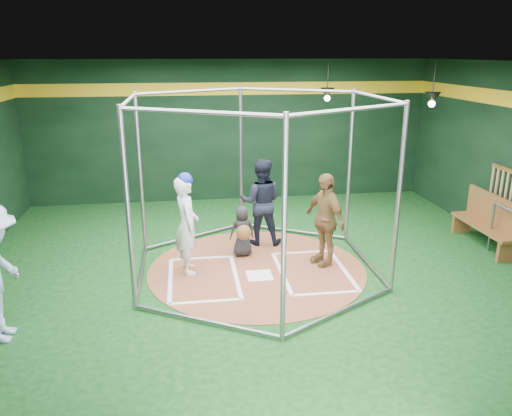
{
  "coord_description": "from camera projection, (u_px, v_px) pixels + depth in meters",
  "views": [
    {
      "loc": [
        -1.18,
        -7.97,
        3.65
      ],
      "look_at": [
        0.0,
        0.1,
        1.1
      ],
      "focal_mm": 35.0,
      "sensor_mm": 36.0,
      "label": 1
    }
  ],
  "objects": [
    {
      "name": "room_shell",
      "position": [
        257.0,
        172.0,
        8.26
      ],
      "size": [
        10.1,
        9.1,
        3.53
      ],
      "color": "#0B340F",
      "rests_on": "ground"
    },
    {
      "name": "clay_disc",
      "position": [
        257.0,
        269.0,
        8.78
      ],
      "size": [
        3.8,
        3.8,
        0.01
      ],
      "primitive_type": "cylinder",
      "color": "brown",
      "rests_on": "ground"
    },
    {
      "name": "home_plate",
      "position": [
        259.0,
        275.0,
        8.49
      ],
      "size": [
        0.43,
        0.43,
        0.01
      ],
      "primitive_type": "cube",
      "color": "white",
      "rests_on": "clay_disc"
    },
    {
      "name": "batter_box_left",
      "position": [
        203.0,
        278.0,
        8.41
      ],
      "size": [
        1.17,
        1.77,
        0.01
      ],
      "color": "white",
      "rests_on": "clay_disc"
    },
    {
      "name": "batter_box_right",
      "position": [
        313.0,
        271.0,
        8.67
      ],
      "size": [
        1.17,
        1.77,
        0.01
      ],
      "color": "white",
      "rests_on": "clay_disc"
    },
    {
      "name": "batting_cage",
      "position": [
        257.0,
        187.0,
        8.33
      ],
      "size": [
        4.05,
        4.67,
        3.0
      ],
      "color": "gray",
      "rests_on": "ground"
    },
    {
      "name": "bat_rack",
      "position": [
        509.0,
        195.0,
        9.52
      ],
      "size": [
        0.07,
        1.25,
        0.98
      ],
      "color": "brown",
      "rests_on": "room_shell"
    },
    {
      "name": "pendant_lamp_near",
      "position": [
        327.0,
        93.0,
        11.66
      ],
      "size": [
        0.34,
        0.34,
        0.9
      ],
      "color": "black",
      "rests_on": "room_shell"
    },
    {
      "name": "pendant_lamp_far",
      "position": [
        432.0,
        98.0,
        10.4
      ],
      "size": [
        0.34,
        0.34,
        0.9
      ],
      "color": "black",
      "rests_on": "room_shell"
    },
    {
      "name": "batter_figure",
      "position": [
        187.0,
        223.0,
        8.42
      ],
      "size": [
        0.48,
        0.66,
        1.76
      ],
      "color": "white",
      "rests_on": "clay_disc"
    },
    {
      "name": "visitor_leopard",
      "position": [
        325.0,
        219.0,
        8.77
      ],
      "size": [
        0.75,
        1.05,
        1.66
      ],
      "primitive_type": "imported",
      "rotation": [
        0.0,
        0.0,
        -1.18
      ],
      "color": "#A27B45",
      "rests_on": "clay_disc"
    },
    {
      "name": "catcher_figure",
      "position": [
        242.0,
        231.0,
        9.19
      ],
      "size": [
        0.5,
        0.57,
        0.96
      ],
      "color": "black",
      "rests_on": "clay_disc"
    },
    {
      "name": "umpire",
      "position": [
        261.0,
        202.0,
        9.72
      ],
      "size": [
        0.94,
        0.79,
        1.7
      ],
      "primitive_type": "imported",
      "rotation": [
        0.0,
        0.0,
        2.94
      ],
      "color": "black",
      "rests_on": "clay_disc"
    },
    {
      "name": "dugout_bench",
      "position": [
        489.0,
        221.0,
        9.68
      ],
      "size": [
        0.41,
        1.76,
        1.03
      ],
      "color": "brown",
      "rests_on": "ground"
    },
    {
      "name": "steel_railing",
      "position": [
        510.0,
        228.0,
        8.92
      ],
      "size": [
        0.05,
        1.13,
        0.97
      ],
      "color": "slate",
      "rests_on": "ground"
    }
  ]
}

